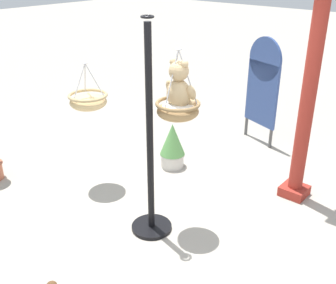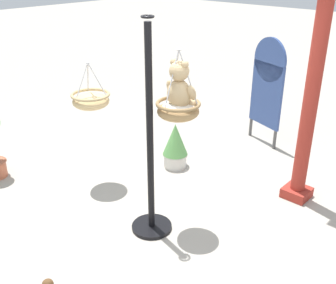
{
  "view_description": "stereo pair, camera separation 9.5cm",
  "coord_description": "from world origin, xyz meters",
  "px_view_note": "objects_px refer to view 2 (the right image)",
  "views": [
    {
      "loc": [
        2.38,
        -2.66,
        2.75
      ],
      "look_at": [
        -0.01,
        0.11,
        1.07
      ],
      "focal_mm": 43.56,
      "sensor_mm": 36.0,
      "label": 1
    },
    {
      "loc": [
        2.45,
        -2.59,
        2.75
      ],
      "look_at": [
        -0.01,
        0.11,
        1.07
      ],
      "focal_mm": 43.56,
      "sensor_mm": 36.0,
      "label": 2
    }
  ],
  "objects_px": {
    "display_pole_central": "(151,174)",
    "teddy_bear": "(180,88)",
    "hanging_basket_left_high": "(91,100)",
    "greenhouse_pillar_right": "(312,95)",
    "hanging_basket_with_teddy": "(178,110)",
    "display_sign_board": "(268,83)",
    "potted_plant_flowering_red": "(175,146)"
  },
  "relations": [
    {
      "from": "greenhouse_pillar_right",
      "to": "potted_plant_flowering_red",
      "type": "distance_m",
      "value": 1.97
    },
    {
      "from": "hanging_basket_with_teddy",
      "to": "display_sign_board",
      "type": "height_order",
      "value": "hanging_basket_with_teddy"
    },
    {
      "from": "hanging_basket_with_teddy",
      "to": "potted_plant_flowering_red",
      "type": "relative_size",
      "value": 1.08
    },
    {
      "from": "hanging_basket_with_teddy",
      "to": "hanging_basket_left_high",
      "type": "height_order",
      "value": "hanging_basket_with_teddy"
    },
    {
      "from": "display_pole_central",
      "to": "greenhouse_pillar_right",
      "type": "xyz_separation_m",
      "value": [
        0.88,
        1.68,
        0.64
      ]
    },
    {
      "from": "hanging_basket_left_high",
      "to": "display_sign_board",
      "type": "height_order",
      "value": "display_sign_board"
    },
    {
      "from": "teddy_bear",
      "to": "hanging_basket_left_high",
      "type": "bearing_deg",
      "value": -178.59
    },
    {
      "from": "greenhouse_pillar_right",
      "to": "display_pole_central",
      "type": "bearing_deg",
      "value": -117.79
    },
    {
      "from": "hanging_basket_left_high",
      "to": "greenhouse_pillar_right",
      "type": "relative_size",
      "value": 0.21
    },
    {
      "from": "display_pole_central",
      "to": "teddy_bear",
      "type": "xyz_separation_m",
      "value": [
        0.15,
        0.27,
        0.89
      ]
    },
    {
      "from": "display_pole_central",
      "to": "display_sign_board",
      "type": "xyz_separation_m",
      "value": [
        -0.29,
        2.83,
        0.3
      ]
    },
    {
      "from": "teddy_bear",
      "to": "greenhouse_pillar_right",
      "type": "height_order",
      "value": "greenhouse_pillar_right"
    },
    {
      "from": "display_pole_central",
      "to": "potted_plant_flowering_red",
      "type": "height_order",
      "value": "display_pole_central"
    },
    {
      "from": "hanging_basket_left_high",
      "to": "potted_plant_flowering_red",
      "type": "distance_m",
      "value": 1.39
    },
    {
      "from": "hanging_basket_left_high",
      "to": "potted_plant_flowering_red",
      "type": "xyz_separation_m",
      "value": [
        0.48,
        1.02,
        -0.82
      ]
    },
    {
      "from": "hanging_basket_with_teddy",
      "to": "hanging_basket_left_high",
      "type": "distance_m",
      "value": 1.41
    },
    {
      "from": "teddy_bear",
      "to": "potted_plant_flowering_red",
      "type": "height_order",
      "value": "teddy_bear"
    },
    {
      "from": "teddy_bear",
      "to": "greenhouse_pillar_right",
      "type": "distance_m",
      "value": 1.6
    },
    {
      "from": "teddy_bear",
      "to": "display_sign_board",
      "type": "height_order",
      "value": "teddy_bear"
    },
    {
      "from": "hanging_basket_with_teddy",
      "to": "greenhouse_pillar_right",
      "type": "xyz_separation_m",
      "value": [
        0.73,
        1.43,
        -0.04
      ]
    },
    {
      "from": "hanging_basket_with_teddy",
      "to": "display_sign_board",
      "type": "bearing_deg",
      "value": 99.67
    },
    {
      "from": "hanging_basket_with_teddy",
      "to": "teddy_bear",
      "type": "distance_m",
      "value": 0.22
    },
    {
      "from": "greenhouse_pillar_right",
      "to": "potted_plant_flowering_red",
      "type": "relative_size",
      "value": 4.22
    },
    {
      "from": "hanging_basket_left_high",
      "to": "display_sign_board",
      "type": "distance_m",
      "value": 2.77
    },
    {
      "from": "hanging_basket_left_high",
      "to": "greenhouse_pillar_right",
      "type": "height_order",
      "value": "greenhouse_pillar_right"
    },
    {
      "from": "display_pole_central",
      "to": "potted_plant_flowering_red",
      "type": "distance_m",
      "value": 1.52
    },
    {
      "from": "teddy_bear",
      "to": "greenhouse_pillar_right",
      "type": "bearing_deg",
      "value": 62.4
    },
    {
      "from": "teddy_bear",
      "to": "potted_plant_flowering_red",
      "type": "xyz_separation_m",
      "value": [
        -0.92,
        0.99,
        -1.25
      ]
    },
    {
      "from": "hanging_basket_left_high",
      "to": "potted_plant_flowering_red",
      "type": "bearing_deg",
      "value": 64.99
    },
    {
      "from": "display_sign_board",
      "to": "hanging_basket_with_teddy",
      "type": "bearing_deg",
      "value": -80.33
    },
    {
      "from": "display_pole_central",
      "to": "hanging_basket_left_high",
      "type": "relative_size",
      "value": 3.95
    },
    {
      "from": "greenhouse_pillar_right",
      "to": "display_sign_board",
      "type": "relative_size",
      "value": 1.65
    }
  ]
}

